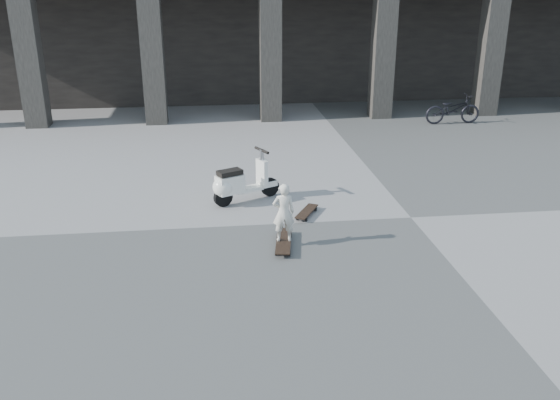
{
  "coord_description": "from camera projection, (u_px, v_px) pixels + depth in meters",
  "views": [
    {
      "loc": [
        -3.74,
        -10.06,
        4.31
      ],
      "look_at": [
        -2.57,
        -0.46,
        0.65
      ],
      "focal_mm": 38.0,
      "sensor_mm": 36.0,
      "label": 1
    }
  ],
  "objects": [
    {
      "name": "ground",
      "position": [
        411.0,
        218.0,
        11.29
      ],
      "size": [
        90.0,
        90.0,
        0.0
      ],
      "primitive_type": "plane",
      "color": "#4C4D4A",
      "rests_on": "ground"
    },
    {
      "name": "longboard",
      "position": [
        284.0,
        241.0,
        10.07
      ],
      "size": [
        0.41,
        1.09,
        0.11
      ],
      "rotation": [
        0.0,
        0.0,
        1.41
      ],
      "color": "black",
      "rests_on": "ground"
    },
    {
      "name": "bicycle",
      "position": [
        453.0,
        109.0,
        18.33
      ],
      "size": [
        1.73,
        0.62,
        0.91
      ],
      "primitive_type": "imported",
      "rotation": [
        0.0,
        0.0,
        1.58
      ],
      "color": "black",
      "rests_on": "ground"
    },
    {
      "name": "skateboard_spare",
      "position": [
        307.0,
        212.0,
        11.36
      ],
      "size": [
        0.57,
        0.81,
        0.1
      ],
      "rotation": [
        0.0,
        0.0,
        1.07
      ],
      "color": "black",
      "rests_on": "ground"
    },
    {
      "name": "scooter",
      "position": [
        236.0,
        184.0,
        11.85
      ],
      "size": [
        1.39,
        0.84,
        1.05
      ],
      "rotation": [
        0.0,
        0.0,
        0.46
      ],
      "color": "black",
      "rests_on": "ground"
    },
    {
      "name": "child",
      "position": [
        284.0,
        212.0,
        9.88
      ],
      "size": [
        0.37,
        0.25,
        1.02
      ],
      "primitive_type": "imported",
      "rotation": [
        0.0,
        0.0,
        3.13
      ],
      "color": "silver",
      "rests_on": "longboard"
    },
    {
      "name": "colonnade",
      "position": [
        301.0,
        11.0,
        23.0
      ],
      "size": [
        28.0,
        8.82,
        6.0
      ],
      "color": "black",
      "rests_on": "ground"
    }
  ]
}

